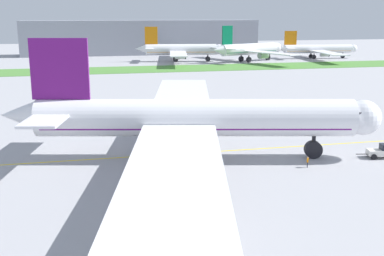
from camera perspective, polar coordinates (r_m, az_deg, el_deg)
ground_plane at (r=76.41m, az=-4.03°, el=-3.17°), size 600.00×600.00×0.00m
apron_taxi_line at (r=76.21m, az=-4.01°, el=-3.21°), size 280.00×0.36×0.01m
grass_median_strip at (r=192.38m, az=-9.38°, el=6.77°), size 320.00×24.00×0.10m
airliner_foreground at (r=73.00m, az=-0.29°, el=1.10°), size 56.93×91.80×18.26m
pushback_tug at (r=79.91m, az=21.51°, el=-2.61°), size 5.99×3.09×2.20m
ground_crew_wingwalker_port at (r=71.83m, az=13.50°, el=-3.80°), size 0.38×0.53×1.61m
service_truck_baggage_loader at (r=118.56m, az=-13.29°, el=3.23°), size 5.12×3.29×2.83m
parked_airliner_far_left at (r=224.07m, az=-1.44°, el=9.22°), size 40.69×63.42×15.76m
parked_airliner_far_centre at (r=224.72m, az=6.68°, el=9.20°), size 37.90×58.87×16.40m
parked_airliner_far_right at (r=246.90m, az=14.52°, el=9.01°), size 40.95×65.25×13.39m
terminal_building at (r=266.71m, az=-5.91°, el=10.62°), size 125.17×20.00×18.00m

